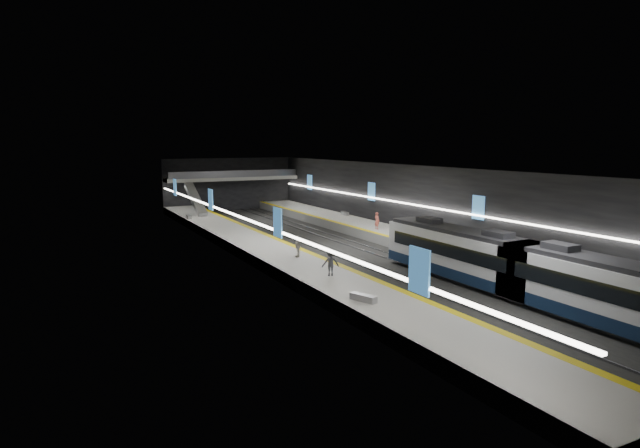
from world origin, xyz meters
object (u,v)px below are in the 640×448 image
passenger_right_a (377,221)px  passenger_left_a (298,246)px  passenger_left_b (330,263)px  bench_right_far (345,213)px  train (526,269)px  bench_left_far (189,217)px  escalator (195,199)px  bench_left_near (363,298)px  passenger_right_b (592,273)px

passenger_right_a → passenger_left_a: 16.31m
passenger_left_a → passenger_left_b: bearing=-0.5°
bench_right_far → passenger_right_a: passenger_right_a is taller
train → bench_left_far: size_ratio=15.66×
bench_right_far → passenger_left_b: bearing=-114.0°
train → passenger_left_a: bearing=121.8°
train → passenger_right_a: (4.23, 24.11, -0.26)m
passenger_right_a → train: bearing=163.1°
passenger_left_a → escalator: bearing=-174.5°
bench_left_far → bench_left_near: bearing=-83.6°
bench_left_near → train: bearing=-30.7°
train → passenger_left_a: size_ratio=15.17×
bench_right_far → passenger_left_b: (-16.88, -27.29, 0.75)m
bench_left_far → passenger_left_a: size_ratio=0.97×
train → bench_left_near: 11.43m
bench_right_far → passenger_right_b: 37.43m
train → passenger_right_b: size_ratio=17.60×
escalator → bench_right_far: (16.87, -10.56, -1.69)m
escalator → bench_left_near: 44.22m
bench_left_far → passenger_right_a: bearing=-42.3°
passenger_left_b → passenger_right_a: bearing=-116.5°
passenger_right_a → passenger_left_b: bearing=130.8°
passenger_right_a → passenger_right_b: (0.15, -25.76, -0.15)m
passenger_right_b → passenger_left_b: size_ratio=0.82×
escalator → passenger_left_b: escalator is taller
bench_left_near → passenger_right_b: 16.03m
passenger_right_b → passenger_left_a: size_ratio=0.86×
passenger_left_a → train: bearing=36.2°
train → passenger_left_a: train is taller
passenger_right_a → passenger_left_a: size_ratio=1.03×
train → escalator: bearing=102.2°
bench_right_far → train: bearing=-93.2°
bench_right_far → passenger_right_a: bearing=-95.1°
passenger_left_a → passenger_right_b: bearing=43.7°
escalator → passenger_left_b: bearing=-90.0°
escalator → bench_left_far: size_ratio=4.55×
bench_left_near → passenger_left_a: bearing=62.2°
bench_left_far → bench_right_far: size_ratio=1.02×
bench_left_far → passenger_right_b: (16.38, -43.52, 0.57)m
bench_right_far → passenger_right_a: size_ratio=0.92×
escalator → bench_right_far: escalator is taller
train → bench_right_far: train is taller
passenger_right_b → passenger_left_a: passenger_left_a is taller
passenger_left_b → passenger_left_a: bearing=-79.2°
bench_right_far → bench_left_near: bearing=-110.5°
bench_left_far → passenger_left_b: bearing=-81.3°
bench_left_far → passenger_right_a: size_ratio=0.94×
escalator → passenger_right_b: bearing=-73.3°
escalator → passenger_right_a: size_ratio=4.27×
passenger_right_a → passenger_left_a: bearing=116.1°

